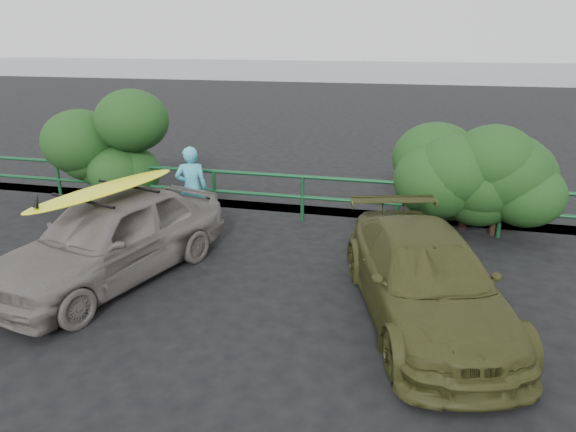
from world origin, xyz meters
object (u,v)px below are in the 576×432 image
Objects in this scene: sedan at (112,237)px; surfboard at (106,189)px; olive_vehicle at (425,278)px; man at (192,189)px; guardrail at (258,195)px.

sedan is 0.81m from surfboard.
surfboard is at bearing 162.18° from olive_vehicle.
sedan is 2.42× the size of man.
man reaches higher than sedan.
guardrail is 7.99× the size of man.
guardrail is 3.29× the size of sedan.
olive_vehicle reaches higher than guardrail.
sedan is at bearing 63.42° from man.
man reaches higher than guardrail.
guardrail is at bearing 118.37° from olive_vehicle.
sedan is (-1.43, -3.42, 0.20)m from guardrail.
olive_vehicle is 5.04m from surfboard.
olive_vehicle is (3.52, -3.53, 0.10)m from guardrail.
man is at bearing -136.95° from guardrail.
surfboard is at bearing 63.42° from man.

